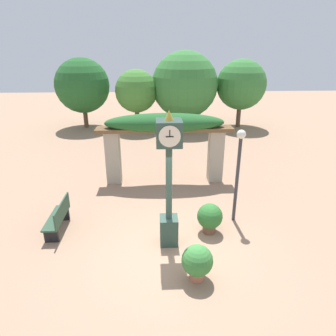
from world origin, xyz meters
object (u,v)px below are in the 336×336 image
object	(u,v)px
pedestal_clock	(169,177)
potted_plant_near_right	(210,217)
potted_plant_near_left	(197,261)
park_bench	(59,217)
lamp_post	(238,164)

from	to	relation	value
pedestal_clock	potted_plant_near_right	world-z (taller)	pedestal_clock
potted_plant_near_left	park_bench	size ratio (longest dim) A/B	0.63
potted_plant_near_right	potted_plant_near_left	bearing A→B (deg)	-108.14
lamp_post	park_bench	bearing A→B (deg)	-176.30
potted_plant_near_right	park_bench	size ratio (longest dim) A/B	0.63
potted_plant_near_right	lamp_post	xyz separation A→B (m)	(0.86, 0.62, 1.37)
pedestal_clock	potted_plant_near_left	world-z (taller)	pedestal_clock
potted_plant_near_right	lamp_post	distance (m)	1.73
park_bench	lamp_post	distance (m)	5.37
pedestal_clock	potted_plant_near_right	bearing A→B (deg)	21.29
potted_plant_near_right	lamp_post	world-z (taller)	lamp_post
potted_plant_near_left	park_bench	xyz separation A→B (m)	(-3.69, 2.16, -0.07)
lamp_post	potted_plant_near_left	bearing A→B (deg)	-120.69
potted_plant_near_left	potted_plant_near_right	distance (m)	1.97
pedestal_clock	park_bench	size ratio (longest dim) A/B	2.59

